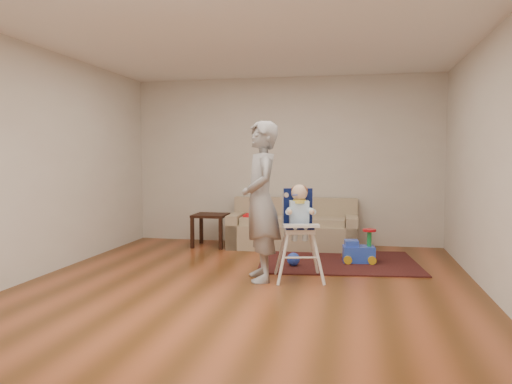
% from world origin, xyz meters
% --- Properties ---
extents(ground, '(5.50, 5.50, 0.00)m').
position_xyz_m(ground, '(0.00, 0.00, 0.00)').
color(ground, '#512B10').
rests_on(ground, ground).
extents(room_envelope, '(5.04, 5.52, 2.72)m').
position_xyz_m(room_envelope, '(0.00, 0.53, 1.88)').
color(room_envelope, beige).
rests_on(room_envelope, ground).
extents(sofa, '(1.98, 0.84, 0.76)m').
position_xyz_m(sofa, '(0.20, 2.30, 0.38)').
color(sofa, tan).
rests_on(sofa, ground).
extents(side_table, '(0.51, 0.51, 0.51)m').
position_xyz_m(side_table, '(-1.09, 2.18, 0.26)').
color(side_table, black).
rests_on(side_table, ground).
extents(area_rug, '(2.23, 1.77, 0.02)m').
position_xyz_m(area_rug, '(0.93, 1.35, 0.01)').
color(area_rug, black).
rests_on(area_rug, ground).
extents(ride_on_toy, '(0.44, 0.34, 0.45)m').
position_xyz_m(ride_on_toy, '(1.20, 1.35, 0.24)').
color(ride_on_toy, blue).
rests_on(ride_on_toy, area_rug).
extents(toy_ball, '(0.17, 0.17, 0.17)m').
position_xyz_m(toy_ball, '(0.38, 0.96, 0.10)').
color(toy_ball, blue).
rests_on(toy_ball, area_rug).
extents(high_chair, '(0.61, 0.61, 1.11)m').
position_xyz_m(high_chair, '(0.52, 0.31, 0.53)').
color(high_chair, silver).
rests_on(high_chair, ground).
extents(adult, '(0.64, 0.77, 1.82)m').
position_xyz_m(adult, '(0.09, 0.22, 0.91)').
color(adult, gray).
rests_on(adult, ground).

